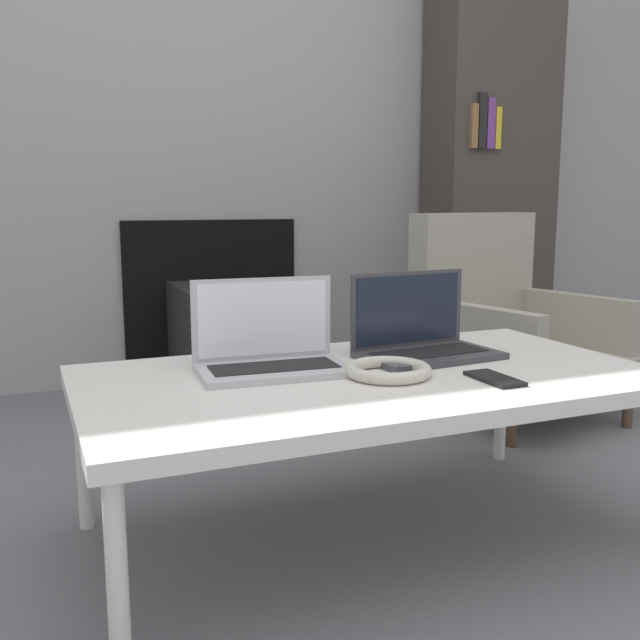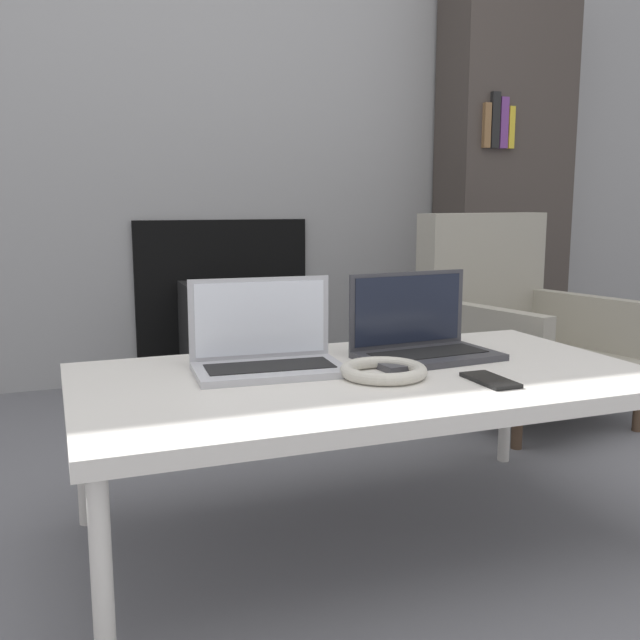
{
  "view_description": "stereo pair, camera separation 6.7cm",
  "coord_description": "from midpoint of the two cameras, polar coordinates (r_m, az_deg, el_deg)",
  "views": [
    {
      "loc": [
        -0.73,
        -1.12,
        0.79
      ],
      "look_at": [
        0.0,
        0.61,
        0.48
      ],
      "focal_mm": 40.0,
      "sensor_mm": 36.0,
      "label": 1
    },
    {
      "loc": [
        -0.67,
        -1.14,
        0.79
      ],
      "look_at": [
        0.0,
        0.61,
        0.48
      ],
      "focal_mm": 40.0,
      "sensor_mm": 36.0,
      "label": 2
    }
  ],
  "objects": [
    {
      "name": "ground_plane",
      "position": [
        1.55,
        10.04,
        -21.58
      ],
      "size": [
        14.0,
        14.0,
        0.0
      ],
      "primitive_type": "plane",
      "color": "slate"
    },
    {
      "name": "wall_back",
      "position": [
        3.31,
        -8.83,
        17.85
      ],
      "size": [
        7.0,
        0.08,
        2.6
      ],
      "color": "#999999",
      "rests_on": "ground_plane"
    },
    {
      "name": "table",
      "position": [
        1.66,
        4.87,
        -5.25
      ],
      "size": [
        1.32,
        0.72,
        0.4
      ],
      "color": "silver",
      "rests_on": "ground_plane"
    },
    {
      "name": "laptop_left",
      "position": [
        1.67,
        -3.2,
        -2.39
      ],
      "size": [
        0.36,
        0.23,
        0.21
      ],
      "rotation": [
        0.0,
        0.0,
        -0.07
      ],
      "color": "#B2B2B7",
      "rests_on": "table"
    },
    {
      "name": "laptop_right",
      "position": [
        1.84,
        9.07,
        -1.44
      ],
      "size": [
        0.36,
        0.23,
        0.21
      ],
      "rotation": [
        0.0,
        0.0,
        0.08
      ],
      "color": "#38383D",
      "rests_on": "table"
    },
    {
      "name": "headphones",
      "position": [
        1.62,
        6.28,
        -4.05
      ],
      "size": [
        0.2,
        0.2,
        0.03
      ],
      "color": "beige",
      "rests_on": "table"
    },
    {
      "name": "phone",
      "position": [
        1.62,
        14.62,
        -4.68
      ],
      "size": [
        0.07,
        0.14,
        0.01
      ],
      "color": "black",
      "rests_on": "table"
    },
    {
      "name": "tv",
      "position": [
        3.06,
        -5.99,
        -1.36
      ],
      "size": [
        0.42,
        0.49,
        0.45
      ],
      "color": "black",
      "rests_on": "ground_plane"
    },
    {
      "name": "armchair",
      "position": [
        2.79,
        15.75,
        -0.16
      ],
      "size": [
        0.73,
        0.75,
        0.75
      ],
      "rotation": [
        0.0,
        0.0,
        0.22
      ],
      "color": "gray",
      "rests_on": "ground_plane"
    },
    {
      "name": "bookshelf",
      "position": [
        3.69,
        14.97,
        11.45
      ],
      "size": [
        0.61,
        0.32,
        1.89
      ],
      "color": "#3F3833",
      "rests_on": "ground_plane"
    }
  ]
}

